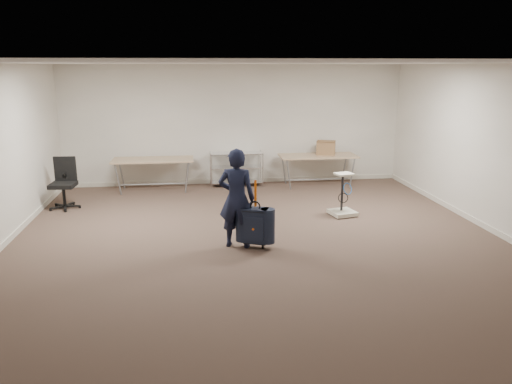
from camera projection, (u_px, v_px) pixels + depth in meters
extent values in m
plane|color=#4C392E|center=(261.00, 247.00, 7.80)|extent=(9.00, 9.00, 0.00)
plane|color=beige|center=(235.00, 125.00, 11.78)|extent=(8.00, 0.00, 8.00)
plane|color=beige|center=(362.00, 289.00, 3.14)|extent=(8.00, 0.00, 8.00)
plane|color=beige|center=(509.00, 153.00, 7.96)|extent=(0.00, 9.00, 9.00)
plane|color=white|center=(262.00, 63.00, 7.12)|extent=(8.00, 8.00, 0.00)
cube|color=beige|center=(235.00, 181.00, 12.11)|extent=(8.00, 0.02, 0.10)
cube|color=beige|center=(498.00, 234.00, 8.30)|extent=(0.02, 9.00, 0.10)
cube|color=tan|center=(153.00, 160.00, 11.19)|extent=(1.80, 0.75, 0.03)
cylinder|color=gray|center=(154.00, 184.00, 11.32)|extent=(1.50, 0.02, 0.02)
cylinder|color=gray|center=(118.00, 179.00, 10.89)|extent=(0.13, 0.04, 0.69)
cylinder|color=gray|center=(187.00, 178.00, 11.08)|extent=(0.13, 0.04, 0.69)
cylinder|color=gray|center=(122.00, 174.00, 11.47)|extent=(0.13, 0.04, 0.69)
cylinder|color=gray|center=(187.00, 172.00, 11.66)|extent=(0.13, 0.04, 0.69)
cube|color=tan|center=(318.00, 156.00, 11.66)|extent=(1.80, 0.75, 0.03)
cylinder|color=gray|center=(317.00, 179.00, 11.80)|extent=(1.50, 0.02, 0.02)
cylinder|color=gray|center=(289.00, 175.00, 11.37)|extent=(0.13, 0.04, 0.69)
cylinder|color=gray|center=(352.00, 173.00, 11.56)|extent=(0.13, 0.04, 0.69)
cylinder|color=gray|center=(284.00, 169.00, 11.95)|extent=(0.13, 0.04, 0.69)
cylinder|color=gray|center=(344.00, 168.00, 12.14)|extent=(0.13, 0.04, 0.69)
cylinder|color=silver|center=(211.00, 172.00, 11.45)|extent=(0.02, 0.02, 0.80)
cylinder|color=silver|center=(263.00, 170.00, 11.60)|extent=(0.02, 0.02, 0.80)
cylinder|color=silver|center=(210.00, 168.00, 11.88)|extent=(0.02, 0.02, 0.80)
cylinder|color=silver|center=(260.00, 166.00, 12.03)|extent=(0.02, 0.02, 0.80)
cube|color=silver|center=(236.00, 181.00, 11.82)|extent=(1.20, 0.45, 0.02)
cube|color=silver|center=(236.00, 167.00, 11.73)|extent=(1.20, 0.45, 0.02)
cube|color=silver|center=(236.00, 153.00, 11.65)|extent=(1.20, 0.45, 0.01)
imported|color=black|center=(237.00, 198.00, 7.67)|extent=(0.65, 0.51, 1.56)
cube|color=black|center=(255.00, 225.00, 7.69)|extent=(0.45, 0.36, 0.54)
cube|color=black|center=(255.00, 242.00, 7.78)|extent=(0.39, 0.28, 0.03)
cylinder|color=black|center=(247.00, 245.00, 7.81)|extent=(0.05, 0.08, 0.07)
cylinder|color=black|center=(263.00, 246.00, 7.75)|extent=(0.05, 0.08, 0.07)
torus|color=black|center=(255.00, 206.00, 7.62)|extent=(0.17, 0.09, 0.17)
cube|color=#EE5F0C|center=(255.00, 193.00, 7.59)|extent=(0.04, 0.02, 0.42)
cylinder|color=black|center=(65.00, 206.00, 9.93)|extent=(0.61, 0.61, 0.09)
cylinder|color=black|center=(64.00, 196.00, 9.88)|extent=(0.06, 0.06, 0.41)
cube|color=black|center=(63.00, 185.00, 9.83)|extent=(0.50, 0.50, 0.08)
cube|color=black|center=(65.00, 169.00, 9.97)|extent=(0.43, 0.09, 0.49)
cube|color=beige|center=(342.00, 213.00, 9.46)|extent=(0.53, 0.53, 0.07)
cylinder|color=black|center=(336.00, 218.00, 9.28)|extent=(0.05, 0.05, 0.04)
cylinder|color=black|center=(343.00, 192.00, 9.41)|extent=(0.04, 0.04, 0.71)
cube|color=beige|center=(344.00, 174.00, 9.28)|extent=(0.36, 0.33, 0.04)
torus|color=blue|center=(347.00, 189.00, 9.28)|extent=(0.24, 0.14, 0.22)
cube|color=#8E6042|center=(326.00, 148.00, 11.72)|extent=(0.51, 0.44, 0.32)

